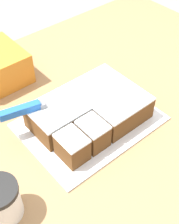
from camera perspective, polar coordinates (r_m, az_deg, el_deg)
countertop at (r=1.35m, az=2.21°, el=-14.40°), size 1.40×1.10×0.95m
cake_board at (r=0.95m, az=0.00°, el=-1.77°), size 0.40×0.30×0.01m
cake at (r=0.92m, az=0.08°, el=0.18°), size 0.32×0.22×0.08m
knife at (r=0.88m, az=-10.11°, el=0.99°), size 0.33×0.10×0.02m
coffee_cup at (r=0.76m, az=-15.89°, el=-15.41°), size 0.09×0.09×0.10m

